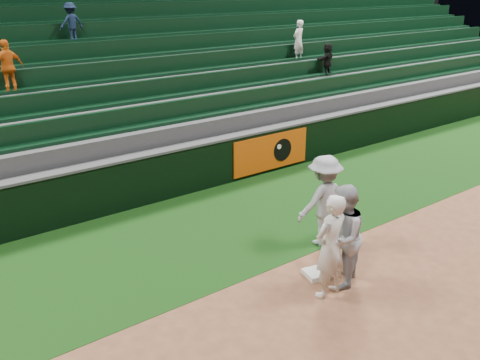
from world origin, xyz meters
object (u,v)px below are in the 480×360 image
at_px(first_baseman, 330,246).
at_px(baserunner, 342,237).
at_px(first_base, 316,274).
at_px(base_coach, 324,201).

bearing_deg(first_baseman, baserunner, -168.93).
bearing_deg(baserunner, first_baseman, -15.66).
bearing_deg(first_base, baserunner, -74.06).
xyz_separation_m(baserunner, base_coach, (0.90, 1.31, 0.01)).
bearing_deg(first_baseman, first_base, -121.10).
height_order(first_baseman, baserunner, baserunner).
relative_size(first_base, first_baseman, 0.22).
xyz_separation_m(first_base, baserunner, (0.12, -0.44, 0.89)).
distance_m(first_baseman, base_coach, 1.93).
bearing_deg(base_coach, first_base, 44.99).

